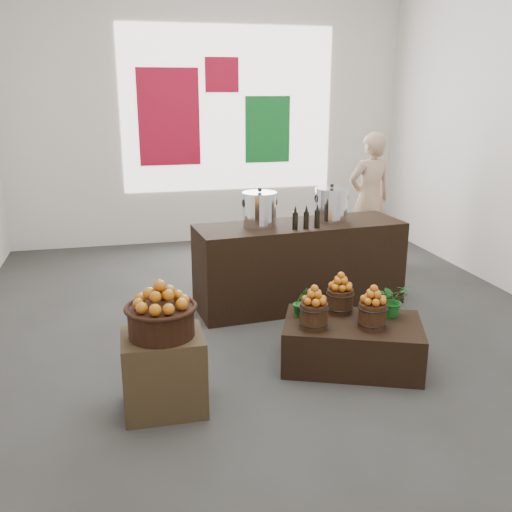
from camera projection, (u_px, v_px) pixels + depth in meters
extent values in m
plane|color=#353633|center=(267.00, 324.00, 5.80)|extent=(7.00, 7.00, 0.00)
cube|color=silver|center=(209.00, 110.00, 8.50)|extent=(6.00, 0.04, 4.00)
cube|color=white|center=(229.00, 110.00, 8.55)|extent=(3.20, 0.02, 2.40)
cube|color=#A50C26|center=(169.00, 117.00, 8.37)|extent=(0.90, 0.04, 1.40)
cube|color=#106923|center=(267.00, 130.00, 8.76)|extent=(0.70, 0.04, 1.00)
cube|color=#A50C26|center=(222.00, 75.00, 8.38)|extent=(0.50, 0.04, 0.50)
cube|color=#473521|center=(164.00, 372.00, 4.20)|extent=(0.60, 0.49, 0.59)
cylinder|color=black|center=(161.00, 321.00, 4.09)|extent=(0.47, 0.47, 0.22)
cube|color=black|center=(352.00, 344.00, 4.90)|extent=(1.34, 1.09, 0.40)
cylinder|color=#3B2110|center=(314.00, 315.00, 4.70)|extent=(0.23, 0.23, 0.21)
cylinder|color=#3B2110|center=(372.00, 315.00, 4.70)|extent=(0.23, 0.23, 0.21)
cylinder|color=#3B2110|center=(340.00, 301.00, 5.03)|extent=(0.23, 0.23, 0.21)
imported|color=#135B18|center=(392.00, 299.00, 4.94)|extent=(0.31, 0.28, 0.30)
imported|color=#135B18|center=(301.00, 302.00, 4.94)|extent=(0.17, 0.15, 0.26)
cube|color=black|center=(299.00, 265.00, 6.22)|extent=(2.30, 0.91, 0.92)
cylinder|color=silver|center=(260.00, 211.00, 5.90)|extent=(0.35, 0.35, 0.35)
cylinder|color=silver|center=(331.00, 206.00, 6.15)|extent=(0.35, 0.35, 0.35)
imported|color=tan|center=(369.00, 199.00, 7.63)|extent=(0.70, 0.52, 1.77)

